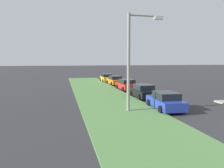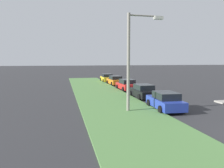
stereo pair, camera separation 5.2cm
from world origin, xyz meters
name	(u,v)px [view 2 (the right image)]	position (x,y,z in m)	size (l,w,h in m)	color
grass_median	(114,106)	(10.00, 6.99, 0.06)	(60.00, 6.00, 0.12)	#517F42
parked_car_blue	(165,101)	(7.77, 3.24, 0.72)	(4.38, 2.17, 1.47)	#23389E
parked_car_black	(143,91)	(13.48, 3.03, 0.72)	(4.33, 2.08, 1.47)	black
parked_car_red	(127,85)	(19.83, 3.01, 0.72)	(4.39, 2.19, 1.47)	red
parked_car_orange	(115,80)	(26.38, 3.06, 0.72)	(4.38, 2.18, 1.47)	orange
parked_car_yellow	(107,78)	(31.77, 3.35, 0.72)	(4.30, 2.02, 1.47)	gold
streetlight	(133,55)	(7.67, 6.04, 4.39)	(0.40, 2.87, 7.50)	gray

